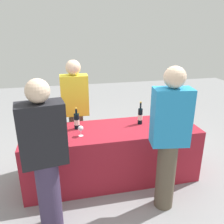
% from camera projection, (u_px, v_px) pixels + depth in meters
% --- Properties ---
extents(ground_plane, '(12.00, 12.00, 0.00)m').
position_uv_depth(ground_plane, '(112.00, 176.00, 3.43)').
color(ground_plane, gray).
extents(tasting_table, '(2.39, 0.76, 0.77)m').
position_uv_depth(tasting_table, '(112.00, 154.00, 3.30)').
color(tasting_table, maroon).
rests_on(tasting_table, ground_plane).
extents(wine_bottle_0, '(0.07, 0.07, 0.31)m').
position_uv_depth(wine_bottle_0, '(43.00, 122.00, 3.11)').
color(wine_bottle_0, black).
rests_on(wine_bottle_0, tasting_table).
extents(wine_bottle_1, '(0.07, 0.07, 0.30)m').
position_uv_depth(wine_bottle_1, '(77.00, 121.00, 3.14)').
color(wine_bottle_1, black).
rests_on(wine_bottle_1, tasting_table).
extents(wine_bottle_2, '(0.07, 0.07, 0.33)m').
position_uv_depth(wine_bottle_2, '(140.00, 116.00, 3.30)').
color(wine_bottle_2, black).
rests_on(wine_bottle_2, tasting_table).
extents(wine_bottle_3, '(0.08, 0.08, 0.32)m').
position_uv_depth(wine_bottle_3, '(174.00, 113.00, 3.41)').
color(wine_bottle_3, black).
rests_on(wine_bottle_3, tasting_table).
extents(wine_glass_0, '(0.07, 0.07, 0.14)m').
position_uv_depth(wine_glass_0, '(47.00, 131.00, 2.87)').
color(wine_glass_0, silver).
rests_on(wine_glass_0, tasting_table).
extents(wine_glass_1, '(0.06, 0.06, 0.14)m').
position_uv_depth(wine_glass_1, '(60.00, 129.00, 2.94)').
color(wine_glass_1, silver).
rests_on(wine_glass_1, tasting_table).
extents(wine_glass_2, '(0.07, 0.07, 0.14)m').
position_uv_depth(wine_glass_2, '(81.00, 129.00, 2.93)').
color(wine_glass_2, silver).
rests_on(wine_glass_2, tasting_table).
extents(server_pouring, '(0.41, 0.23, 1.65)m').
position_uv_depth(server_pouring, '(75.00, 110.00, 3.56)').
color(server_pouring, brown).
rests_on(server_pouring, ground_plane).
extents(guest_0, '(0.47, 0.30, 1.66)m').
position_uv_depth(guest_0, '(45.00, 156.00, 2.27)').
color(guest_0, '#3F3351').
rests_on(guest_0, ground_plane).
extents(guest_1, '(0.44, 0.29, 1.72)m').
position_uv_depth(guest_1, '(169.00, 137.00, 2.57)').
color(guest_1, brown).
rests_on(guest_1, ground_plane).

